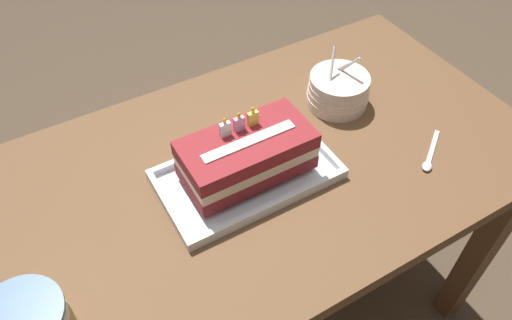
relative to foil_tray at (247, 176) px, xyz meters
The scene contains 6 objects.
ground_plane 0.74m from the foil_tray, 21.18° to the left, with size 8.00×8.00×0.00m, color #4C3D2D.
dining_table 0.13m from the foil_tray, 21.18° to the left, with size 1.19×0.67×0.73m.
foil_tray is the anchor object (origin of this frame).
birthday_cake 0.06m from the foil_tray, 90.00° to the left, with size 0.26×0.13×0.13m.
bowl_stack 0.32m from the foil_tray, 18.33° to the left, with size 0.14×0.14×0.14m.
serving_spoon_near_tray 0.39m from the foil_tray, 23.00° to the right, with size 0.12×0.09×0.01m.
Camera 1 is at (-0.37, -0.59, 1.50)m, focal length 34.18 mm.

